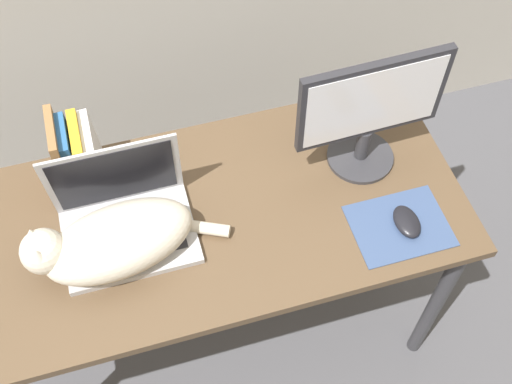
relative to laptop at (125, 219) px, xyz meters
name	(u,v)px	position (x,y,z in m)	size (l,w,h in m)	color
desk	(204,233)	(0.19, -0.02, -0.13)	(1.38, 0.62, 0.73)	brown
laptop	(125,219)	(0.00, 0.00, 0.00)	(0.33, 0.24, 0.26)	#B7B7BC
cat	(111,242)	(-0.04, -0.07, 0.03)	(0.50, 0.25, 0.16)	beige
external_monitor	(370,111)	(0.66, 0.05, 0.15)	(0.39, 0.18, 0.36)	#333338
mousepad	(400,226)	(0.67, -0.19, -0.05)	(0.25, 0.19, 0.00)	#384C75
computer_mouse	(407,222)	(0.69, -0.19, -0.03)	(0.06, 0.10, 0.03)	black
book_row	(78,157)	(-0.08, 0.18, 0.06)	(0.11, 0.16, 0.24)	olive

